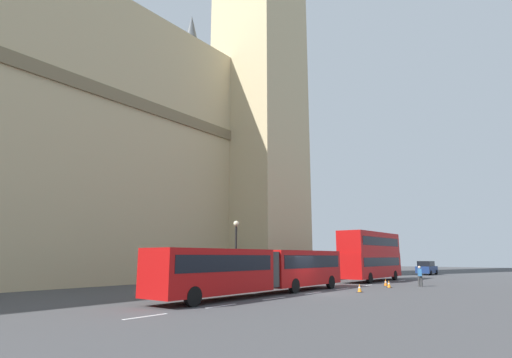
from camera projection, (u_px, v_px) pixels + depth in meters
name	position (u px, v px, depth m)	size (l,w,h in m)	color
ground_plane	(314.00, 293.00, 27.26)	(160.00, 160.00, 0.00)	#424244
lane_centre_marking	(329.00, 291.00, 28.93)	(34.40, 0.16, 0.01)	silver
articulated_bus	(262.00, 268.00, 26.27)	(17.77, 2.54, 2.90)	#B20F0F
double_decker_bus	(371.00, 254.00, 40.67)	(10.52, 2.54, 4.90)	#B20F0F
sedan_lead	(427.00, 268.00, 54.46)	(4.40, 1.86, 1.85)	navy
traffic_cone_west	(360.00, 288.00, 27.81)	(0.36, 0.36, 0.58)	black
traffic_cone_middle	(389.00, 284.00, 31.75)	(0.36, 0.36, 0.58)	black
traffic_cone_east	(386.00, 283.00, 33.71)	(0.36, 0.36, 0.58)	black
street_lamp	(236.00, 249.00, 31.18)	(0.44, 0.44, 5.27)	black
pedestrian_near_cones	(420.00, 275.00, 33.15)	(0.47, 0.40, 1.69)	#333333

